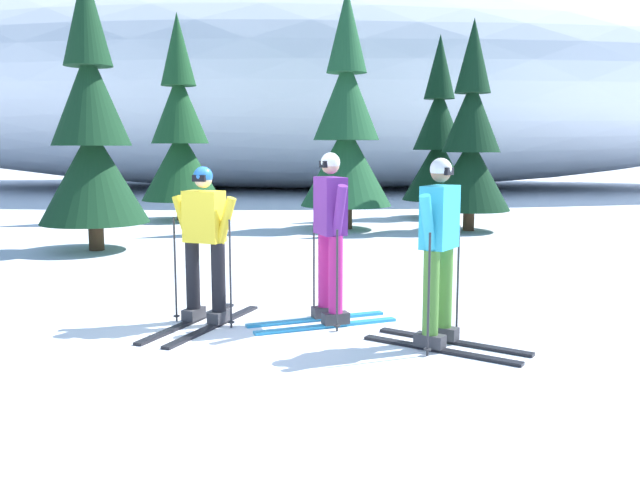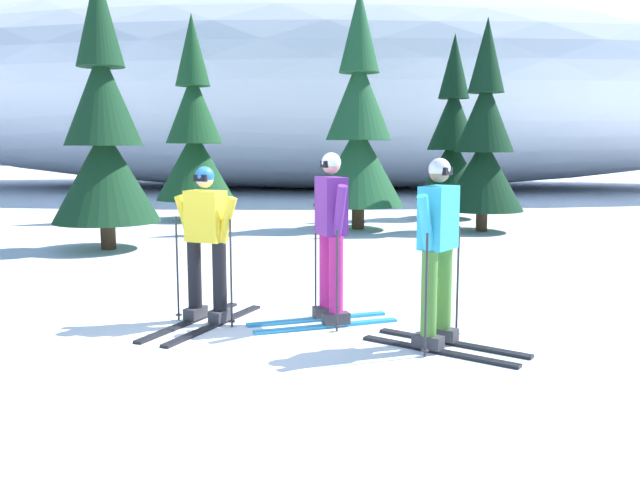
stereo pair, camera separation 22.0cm
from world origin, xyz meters
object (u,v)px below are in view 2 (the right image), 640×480
at_px(pine_tree_center, 359,130).
at_px(pine_tree_center_right, 452,142).
at_px(skier_yellow_jacket, 206,243).
at_px(pine_tree_far_right, 484,144).
at_px(pine_tree_center_left, 194,135).
at_px(skier_cyan_jacket, 438,249).
at_px(skier_purple_jacket, 330,235).
at_px(pine_tree_far_left, 104,134).

bearing_deg(pine_tree_center, pine_tree_center_right, 45.55).
distance_m(skier_yellow_jacket, pine_tree_center, 8.80).
bearing_deg(skier_yellow_jacket, pine_tree_center, 79.17).
height_order(pine_tree_center_right, pine_tree_far_right, pine_tree_center_right).
relative_size(pine_tree_center_left, pine_tree_center_right, 1.09).
bearing_deg(pine_tree_far_right, skier_cyan_jacket, -102.76).
bearing_deg(pine_tree_center_right, pine_tree_center, -134.45).
relative_size(skier_purple_jacket, skier_yellow_jacket, 1.02).
bearing_deg(pine_tree_far_right, pine_tree_center_right, 96.46).
height_order(skier_yellow_jacket, pine_tree_center, pine_tree_center).
xyz_separation_m(skier_cyan_jacket, pine_tree_far_left, (-5.41, 5.91, 1.18)).
distance_m(pine_tree_center_right, pine_tree_far_right, 2.82).
relative_size(skier_cyan_jacket, pine_tree_far_right, 0.38).
xyz_separation_m(skier_purple_jacket, pine_tree_center, (0.29, 8.49, 1.31)).
bearing_deg(skier_yellow_jacket, pine_tree_far_right, 61.79).
bearing_deg(skier_yellow_jacket, skier_purple_jacket, 1.77).
xyz_separation_m(skier_cyan_jacket, pine_tree_center_left, (-5.01, 11.10, 1.26)).
bearing_deg(pine_tree_far_left, pine_tree_center_left, 85.52).
bearing_deg(pine_tree_center_right, skier_cyan_jacket, -98.31).
height_order(skier_purple_jacket, pine_tree_center_right, pine_tree_center_right).
relative_size(pine_tree_center_left, pine_tree_center, 0.97).
distance_m(pine_tree_center_left, pine_tree_center_right, 6.78).
height_order(skier_purple_jacket, pine_tree_far_right, pine_tree_far_right).
bearing_deg(pine_tree_far_left, pine_tree_center_right, 39.68).
bearing_deg(pine_tree_far_left, pine_tree_center, 36.07).
bearing_deg(pine_tree_center_right, skier_purple_jacket, -104.14).
distance_m(skier_purple_jacket, pine_tree_center_right, 11.42).
relative_size(skier_purple_jacket, pine_tree_center_right, 0.38).
bearing_deg(pine_tree_center_right, skier_yellow_jacket, -110.40).
bearing_deg(pine_tree_far_right, pine_tree_center_left, 163.68).
xyz_separation_m(skier_yellow_jacket, pine_tree_far_left, (-3.03, 5.14, 1.25)).
bearing_deg(pine_tree_center, pine_tree_center_left, 157.13).
xyz_separation_m(pine_tree_center_right, pine_tree_far_right, (0.32, -2.80, -0.04)).
bearing_deg(skier_cyan_jacket, pine_tree_center_right, 81.69).
height_order(skier_purple_jacket, pine_tree_far_left, pine_tree_far_left).
bearing_deg(pine_tree_far_right, pine_tree_far_left, -157.28).
xyz_separation_m(skier_purple_jacket, skier_cyan_jacket, (1.05, -0.81, -0.02)).
relative_size(skier_cyan_jacket, pine_tree_center, 0.33).
height_order(pine_tree_center, pine_tree_center_right, pine_tree_center).
bearing_deg(skier_cyan_jacket, pine_tree_center, 94.63).
distance_m(skier_purple_jacket, pine_tree_center, 8.60).
bearing_deg(skier_purple_jacket, skier_cyan_jacket, -37.85).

